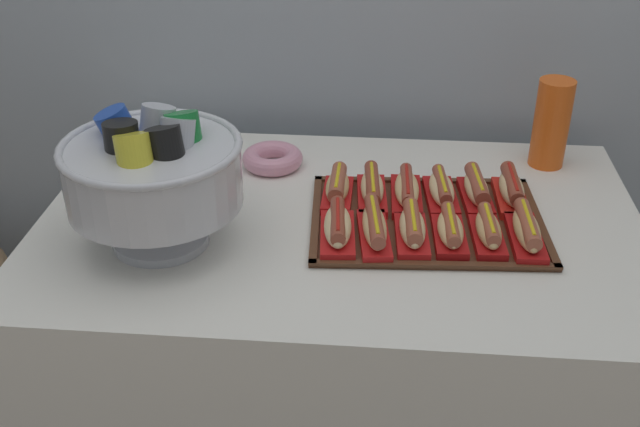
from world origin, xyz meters
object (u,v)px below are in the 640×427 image
(hot_dog_5, at_px, (527,230))
(hot_dog_8, at_px, (407,190))
(punch_bowl, at_px, (153,170))
(hot_dog_1, at_px, (374,227))
(donut, at_px, (272,158))
(buffet_table, at_px, (338,356))
(hot_dog_4, at_px, (488,231))
(hot_dog_11, at_px, (511,190))
(cup_stack, at_px, (551,123))
(hot_dog_3, at_px, (450,230))
(serving_tray, at_px, (426,221))
(hot_dog_7, at_px, (372,189))
(hot_dog_0, at_px, (337,227))
(hot_dog_2, at_px, (412,228))
(hot_dog_9, at_px, (441,191))
(hot_dog_6, at_px, (338,188))
(hot_dog_10, at_px, (476,190))

(hot_dog_5, relative_size, hot_dog_8, 1.03)
(punch_bowl, bearing_deg, hot_dog_1, 4.40)
(hot_dog_8, relative_size, donut, 1.23)
(buffet_table, xyz_separation_m, hot_dog_4, (0.30, -0.08, 0.41))
(punch_bowl, relative_size, donut, 2.41)
(hot_dog_11, relative_size, cup_stack, 0.78)
(buffet_table, height_order, hot_dog_3, hot_dog_3)
(punch_bowl, bearing_deg, serving_tray, 12.85)
(hot_dog_5, xyz_separation_m, hot_dog_7, (-0.31, 0.15, -0.00))
(hot_dog_0, distance_m, hot_dog_3, 0.23)
(hot_dog_2, distance_m, punch_bowl, 0.52)
(hot_dog_8, distance_m, hot_dog_11, 0.23)
(hot_dog_0, distance_m, hot_dog_5, 0.38)
(hot_dog_2, height_order, donut, hot_dog_2)
(hot_dog_3, relative_size, hot_dog_4, 0.99)
(hot_dog_11, bearing_deg, hot_dog_8, -176.74)
(hot_dog_9, relative_size, cup_stack, 0.81)
(hot_dog_2, height_order, hot_dog_9, hot_dog_2)
(hot_dog_6, bearing_deg, hot_dog_9, 3.26)
(hot_dog_4, bearing_deg, serving_tray, 147.01)
(hot_dog_4, height_order, hot_dog_8, hot_dog_4)
(hot_dog_5, bearing_deg, hot_dog_0, -176.74)
(hot_dog_0, bearing_deg, donut, 118.23)
(hot_dog_0, xyz_separation_m, hot_dog_10, (0.29, 0.18, 0.00))
(hot_dog_3, distance_m, hot_dog_10, 0.18)
(hot_dog_0, height_order, donut, hot_dog_0)
(donut, bearing_deg, hot_dog_1, -52.18)
(hot_dog_5, distance_m, hot_dog_11, 0.17)
(hot_dog_2, bearing_deg, hot_dog_5, 3.26)
(serving_tray, height_order, hot_dog_9, hot_dog_9)
(hot_dog_9, height_order, cup_stack, cup_stack)
(donut, bearing_deg, punch_bowl, -116.16)
(hot_dog_11, bearing_deg, buffet_table, -166.23)
(hot_dog_2, relative_size, hot_dog_6, 1.08)
(buffet_table, xyz_separation_m, cup_stack, (0.47, 0.30, 0.49))
(hot_dog_2, distance_m, hot_dog_8, 0.17)
(hot_dog_4, relative_size, hot_dog_6, 1.02)
(buffet_table, relative_size, hot_dog_6, 8.35)
(hot_dog_4, xyz_separation_m, hot_dog_7, (-0.23, 0.15, 0.00))
(buffet_table, height_order, serving_tray, serving_tray)
(hot_dog_7, bearing_deg, hot_dog_3, -44.46)
(hot_dog_10, height_order, punch_bowl, punch_bowl)
(hot_dog_10, xyz_separation_m, cup_stack, (0.18, 0.22, 0.07))
(hot_dog_7, distance_m, punch_bowl, 0.48)
(hot_dog_3, distance_m, hot_dog_6, 0.28)
(hot_dog_5, xyz_separation_m, hot_dog_10, (-0.08, 0.16, 0.00))
(hot_dog_6, bearing_deg, hot_dog_4, -25.55)
(serving_tray, distance_m, hot_dog_0, 0.21)
(donut, bearing_deg, hot_dog_2, -44.37)
(hot_dog_1, distance_m, hot_dog_7, 0.17)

